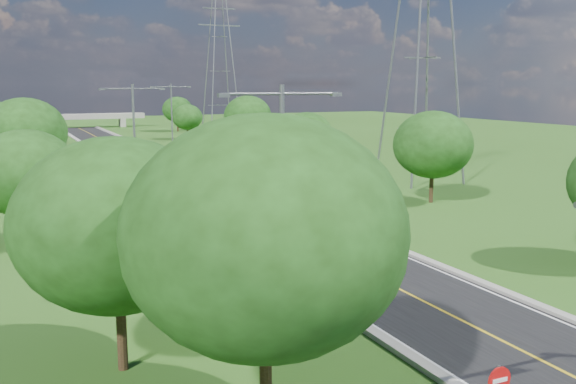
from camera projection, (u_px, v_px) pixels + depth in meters
ground at (162, 170)px, 75.18m from camera, size 260.00×260.00×0.00m
road at (150, 164)px, 80.55m from camera, size 8.00×150.00×0.06m
curb_left at (116, 165)px, 78.79m from camera, size 0.50×150.00×0.22m
curb_right at (183, 162)px, 82.29m from camera, size 0.50×150.00×0.22m
speed_limit_sign at (278, 179)px, 57.32m from camera, size 0.55×0.09×2.40m
overpass at (78, 117)px, 146.48m from camera, size 30.00×3.00×3.20m
streetlight_near_left at (282, 176)px, 28.70m from camera, size 5.90×0.25×10.00m
streetlight_mid_left at (134, 129)px, 58.28m from camera, size 5.90×0.25×10.00m
streetlight_far_right at (172, 112)px, 92.79m from camera, size 5.90×0.25×10.00m
power_tower_near at (423, 43)px, 63.96m from camera, size 9.00×6.40×28.00m
power_tower_far at (220, 64)px, 132.82m from camera, size 9.00×6.40×28.00m
tree_la at (117, 225)px, 21.94m from camera, size 7.14×7.14×8.30m
tree_lb at (26, 173)px, 39.15m from camera, size 6.30×6.30×7.33m
tree_lc at (25, 133)px, 59.12m from camera, size 7.56×7.56×8.79m
tree_le at (14, 120)px, 102.56m from camera, size 5.88×5.88×6.84m
tree_lf at (265, 236)px, 17.69m from camera, size 7.98×7.98×9.28m
tree_rb at (433, 145)px, 54.04m from camera, size 6.72×6.72×7.82m
tree_rc at (307, 134)px, 73.45m from camera, size 5.88×5.88×6.84m
tree_rd at (248, 116)px, 95.63m from camera, size 7.14×7.14×8.30m
tree_re at (187, 117)px, 116.32m from camera, size 5.46×5.46×6.35m
tree_rf at (177, 109)px, 135.58m from camera, size 6.30×6.30×7.33m
bus_outbound at (224, 169)px, 63.15m from camera, size 4.32×11.96×3.26m
bus_inbound at (222, 195)px, 49.32m from camera, size 2.50×10.65×2.97m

